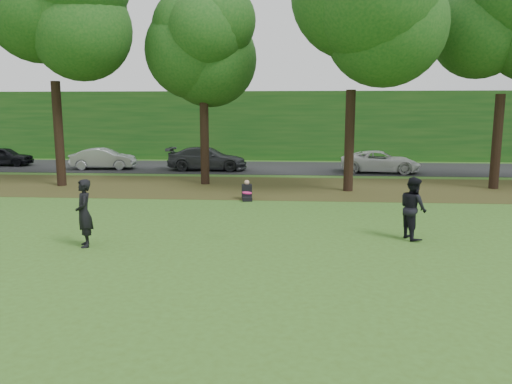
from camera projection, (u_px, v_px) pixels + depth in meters
ground at (227, 277)px, 11.40m from camera, size 120.00×120.00×0.00m
leaf_litter at (263, 187)px, 24.18m from camera, size 60.00×7.00×0.01m
street at (271, 168)px, 32.04m from camera, size 70.00×7.00×0.02m
far_hedge at (275, 125)px, 37.53m from camera, size 70.00×3.00×5.00m
player_left at (84, 213)px, 13.77m from camera, size 0.71×0.82×1.89m
player_right at (413, 208)px, 14.58m from camera, size 0.94×1.06×1.84m
parked_cars at (263, 159)px, 30.58m from camera, size 39.50×3.71×1.41m
frisbee at (247, 193)px, 13.93m from camera, size 0.38×0.38×0.05m
seated_person at (247, 192)px, 20.91m from camera, size 0.51×0.78×0.83m
tree_line at (256, 19)px, 22.83m from camera, size 55.30×7.90×12.31m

